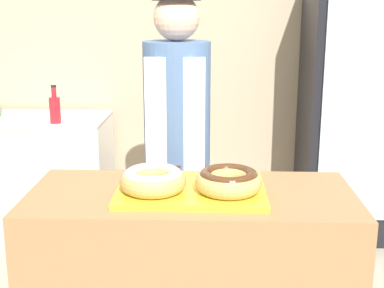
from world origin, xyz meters
TOP-DOWN VIEW (x-y plane):
  - wall_back at (0.00, 2.13)m, footprint 8.00×0.06m
  - serving_tray at (0.00, 0.00)m, footprint 0.60×0.43m
  - donut_light_glaze at (-0.15, -0.05)m, footprint 0.27×0.27m
  - donut_chocolate_glaze at (0.15, -0.05)m, footprint 0.27×0.27m
  - brownie_back_left at (-0.10, 0.15)m, footprint 0.09×0.09m
  - brownie_back_right at (0.10, 0.15)m, footprint 0.09×0.09m
  - baker_person at (-0.10, 0.63)m, footprint 0.34×0.34m
  - beverage_fridge at (1.07, 1.74)m, footprint 0.63×0.66m
  - chest_freezer at (-1.23, 1.75)m, footprint 1.07×0.59m
  - bottle_red at (-1.01, 1.55)m, footprint 0.08×0.08m

SIDE VIEW (x-z plane):
  - chest_freezer at x=-1.23m, z-range 0.00..0.87m
  - beverage_fridge at x=1.07m, z-range 0.00..1.86m
  - serving_tray at x=0.00m, z-range 0.92..0.94m
  - baker_person at x=-0.10m, z-range 0.07..1.83m
  - brownie_back_left at x=-0.10m, z-range 0.94..0.97m
  - brownie_back_right at x=0.10m, z-range 0.94..0.97m
  - bottle_red at x=-1.01m, z-range 0.83..1.10m
  - donut_light_glaze at x=-0.15m, z-range 0.95..1.04m
  - donut_chocolate_glaze at x=0.15m, z-range 0.95..1.04m
  - wall_back at x=0.00m, z-range 0.00..2.70m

